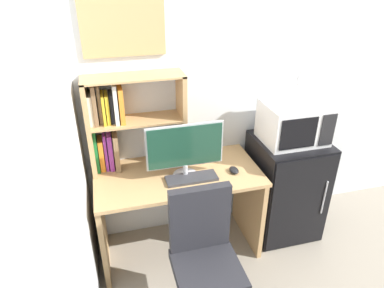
{
  "coord_description": "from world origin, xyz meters",
  "views": [
    {
      "loc": [
        -1.4,
        -2.46,
        2.17
      ],
      "look_at": [
        -0.83,
        -0.35,
        1.0
      ],
      "focal_mm": 32.55,
      "sensor_mm": 36.0,
      "label": 1
    }
  ],
  "objects_px": {
    "hutch_bookshelf": "(122,121)",
    "computer_mouse": "(234,170)",
    "microwave": "(294,123)",
    "monitor": "(185,148)",
    "desk_fan": "(308,82)",
    "wall_corkboard": "(122,17)",
    "desk_chair": "(205,269)",
    "keyboard": "(192,178)",
    "mini_fridge": "(285,186)"
  },
  "relations": [
    {
      "from": "mini_fridge",
      "to": "computer_mouse",
      "type": "bearing_deg",
      "value": -167.19
    },
    {
      "from": "desk_chair",
      "to": "wall_corkboard",
      "type": "height_order",
      "value": "wall_corkboard"
    },
    {
      "from": "monitor",
      "to": "hutch_bookshelf",
      "type": "bearing_deg",
      "value": 148.16
    },
    {
      "from": "hutch_bookshelf",
      "to": "monitor",
      "type": "relative_size",
      "value": 1.27
    },
    {
      "from": "monitor",
      "to": "wall_corkboard",
      "type": "bearing_deg",
      "value": 133.38
    },
    {
      "from": "monitor",
      "to": "wall_corkboard",
      "type": "distance_m",
      "value": 0.98
    },
    {
      "from": "hutch_bookshelf",
      "to": "computer_mouse",
      "type": "xyz_separation_m",
      "value": [
        0.77,
        -0.3,
        -0.37
      ]
    },
    {
      "from": "computer_mouse",
      "to": "wall_corkboard",
      "type": "height_order",
      "value": "wall_corkboard"
    },
    {
      "from": "keyboard",
      "to": "monitor",
      "type": "bearing_deg",
      "value": 119.35
    },
    {
      "from": "monitor",
      "to": "microwave",
      "type": "relative_size",
      "value": 1.16
    },
    {
      "from": "hutch_bookshelf",
      "to": "microwave",
      "type": "bearing_deg",
      "value": -7.66
    },
    {
      "from": "desk_fan",
      "to": "desk_chair",
      "type": "height_order",
      "value": "desk_fan"
    },
    {
      "from": "monitor",
      "to": "desk_fan",
      "type": "xyz_separation_m",
      "value": [
        0.96,
        0.07,
        0.38
      ]
    },
    {
      "from": "computer_mouse",
      "to": "monitor",
      "type": "bearing_deg",
      "value": 172.9
    },
    {
      "from": "microwave",
      "to": "desk_fan",
      "type": "bearing_deg",
      "value": -5.44
    },
    {
      "from": "computer_mouse",
      "to": "wall_corkboard",
      "type": "distance_m",
      "value": 1.33
    },
    {
      "from": "hutch_bookshelf",
      "to": "microwave",
      "type": "height_order",
      "value": "hutch_bookshelf"
    },
    {
      "from": "hutch_bookshelf",
      "to": "keyboard",
      "type": "height_order",
      "value": "hutch_bookshelf"
    },
    {
      "from": "mini_fridge",
      "to": "desk_fan",
      "type": "bearing_deg",
      "value": -2.7
    },
    {
      "from": "hutch_bookshelf",
      "to": "desk_fan",
      "type": "xyz_separation_m",
      "value": [
        1.37,
        -0.18,
        0.23
      ]
    },
    {
      "from": "keyboard",
      "to": "mini_fridge",
      "type": "height_order",
      "value": "mini_fridge"
    },
    {
      "from": "monitor",
      "to": "desk_chair",
      "type": "height_order",
      "value": "monitor"
    },
    {
      "from": "desk_fan",
      "to": "keyboard",
      "type": "bearing_deg",
      "value": -171.97
    },
    {
      "from": "computer_mouse",
      "to": "hutch_bookshelf",
      "type": "bearing_deg",
      "value": 158.86
    },
    {
      "from": "keyboard",
      "to": "microwave",
      "type": "bearing_deg",
      "value": 8.99
    },
    {
      "from": "microwave",
      "to": "desk_chair",
      "type": "distance_m",
      "value": 1.3
    },
    {
      "from": "microwave",
      "to": "desk_fan",
      "type": "xyz_separation_m",
      "value": [
        0.06,
        -0.01,
        0.32
      ]
    },
    {
      "from": "monitor",
      "to": "keyboard",
      "type": "bearing_deg",
      "value": -60.65
    },
    {
      "from": "monitor",
      "to": "computer_mouse",
      "type": "relative_size",
      "value": 5.55
    },
    {
      "from": "hutch_bookshelf",
      "to": "desk_fan",
      "type": "relative_size",
      "value": 2.51
    },
    {
      "from": "keyboard",
      "to": "wall_corkboard",
      "type": "relative_size",
      "value": 0.66
    },
    {
      "from": "desk_fan",
      "to": "wall_corkboard",
      "type": "height_order",
      "value": "wall_corkboard"
    },
    {
      "from": "hutch_bookshelf",
      "to": "computer_mouse",
      "type": "bearing_deg",
      "value": -21.14
    },
    {
      "from": "desk_fan",
      "to": "microwave",
      "type": "bearing_deg",
      "value": 174.56
    },
    {
      "from": "computer_mouse",
      "to": "microwave",
      "type": "relative_size",
      "value": 0.21
    },
    {
      "from": "desk_fan",
      "to": "wall_corkboard",
      "type": "xyz_separation_m",
      "value": [
        -1.29,
        0.28,
        0.47
      ]
    },
    {
      "from": "mini_fridge",
      "to": "wall_corkboard",
      "type": "bearing_deg",
      "value": 167.34
    },
    {
      "from": "microwave",
      "to": "desk_chair",
      "type": "xyz_separation_m",
      "value": [
        -0.92,
        -0.68,
        -0.6
      ]
    },
    {
      "from": "wall_corkboard",
      "to": "computer_mouse",
      "type": "bearing_deg",
      "value": -29.65
    },
    {
      "from": "desk_fan",
      "to": "hutch_bookshelf",
      "type": "bearing_deg",
      "value": 172.44
    },
    {
      "from": "hutch_bookshelf",
      "to": "desk_chair",
      "type": "height_order",
      "value": "hutch_bookshelf"
    },
    {
      "from": "hutch_bookshelf",
      "to": "wall_corkboard",
      "type": "height_order",
      "value": "wall_corkboard"
    },
    {
      "from": "hutch_bookshelf",
      "to": "wall_corkboard",
      "type": "relative_size",
      "value": 1.26
    },
    {
      "from": "microwave",
      "to": "desk_fan",
      "type": "height_order",
      "value": "desk_fan"
    },
    {
      "from": "computer_mouse",
      "to": "desk_fan",
      "type": "height_order",
      "value": "desk_fan"
    },
    {
      "from": "hutch_bookshelf",
      "to": "mini_fridge",
      "type": "xyz_separation_m",
      "value": [
        1.3,
        -0.18,
        -0.69
      ]
    },
    {
      "from": "hutch_bookshelf",
      "to": "computer_mouse",
      "type": "relative_size",
      "value": 7.06
    },
    {
      "from": "desk_chair",
      "to": "mini_fridge",
      "type": "bearing_deg",
      "value": 36.35
    },
    {
      "from": "hutch_bookshelf",
      "to": "desk_chair",
      "type": "relative_size",
      "value": 0.73
    },
    {
      "from": "microwave",
      "to": "wall_corkboard",
      "type": "height_order",
      "value": "wall_corkboard"
    }
  ]
}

